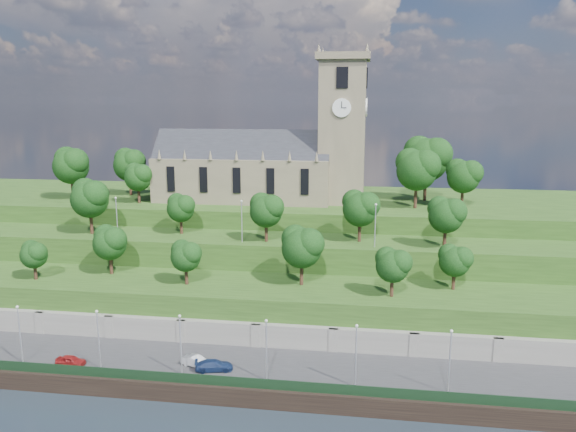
% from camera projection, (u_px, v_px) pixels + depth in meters
% --- Properties ---
extents(ground, '(320.00, 320.00, 0.00)m').
position_uv_depth(ground, '(193.00, 403.00, 62.82)').
color(ground, black).
rests_on(ground, ground).
extents(promenade, '(160.00, 12.00, 2.00)m').
position_uv_depth(promenade, '(207.00, 370.00, 68.43)').
color(promenade, '#2D2D30').
rests_on(promenade, ground).
extents(quay_wall, '(160.00, 0.50, 2.20)m').
position_uv_depth(quay_wall, '(192.00, 394.00, 62.55)').
color(quay_wall, black).
rests_on(quay_wall, ground).
extents(fence, '(160.00, 0.10, 1.20)m').
position_uv_depth(fence, '(193.00, 379.00, 62.87)').
color(fence, black).
rests_on(fence, promenade).
extents(retaining_wall, '(160.00, 2.10, 5.00)m').
position_uv_depth(retaining_wall, '(220.00, 338.00, 73.92)').
color(retaining_wall, slate).
rests_on(retaining_wall, ground).
extents(embankment_lower, '(160.00, 12.00, 8.00)m').
position_uv_depth(embankment_lower, '(231.00, 311.00, 79.46)').
color(embankment_lower, '#254617').
rests_on(embankment_lower, ground).
extents(embankment_upper, '(160.00, 10.00, 12.00)m').
position_uv_depth(embankment_upper, '(247.00, 274.00, 89.72)').
color(embankment_upper, '#254617').
rests_on(embankment_upper, ground).
extents(hilltop, '(160.00, 32.00, 15.00)m').
position_uv_depth(hilltop, '(270.00, 234.00, 109.77)').
color(hilltop, '#254617').
rests_on(hilltop, ground).
extents(church, '(38.60, 12.35, 27.60)m').
position_uv_depth(church, '(270.00, 160.00, 102.74)').
color(church, '#685D48').
rests_on(church, hilltop).
extents(trees_lower, '(63.17, 8.66, 8.39)m').
position_uv_depth(trees_lower, '(251.00, 251.00, 77.61)').
color(trees_lower, '#311C13').
rests_on(trees_lower, embankment_lower).
extents(trees_upper, '(61.60, 7.75, 9.00)m').
position_uv_depth(trees_upper, '(250.00, 205.00, 86.41)').
color(trees_upper, '#311C13').
rests_on(trees_upper, embankment_upper).
extents(trees_hilltop, '(77.78, 16.41, 11.89)m').
position_uv_depth(trees_hilltop, '(301.00, 164.00, 101.48)').
color(trees_hilltop, '#311C13').
rests_on(trees_hilltop, hilltop).
extents(lamp_posts_promenade, '(60.36, 0.36, 7.39)m').
position_uv_depth(lamp_posts_promenade, '(181.00, 340.00, 64.25)').
color(lamp_posts_promenade, '#B2B2B7').
rests_on(lamp_posts_promenade, promenade).
extents(lamp_posts_upper, '(40.36, 0.36, 6.54)m').
position_uv_depth(lamp_posts_upper, '(242.00, 217.00, 84.82)').
color(lamp_posts_upper, '#B2B2B7').
rests_on(lamp_posts_upper, embankment_upper).
extents(car_left, '(3.59, 1.50, 1.21)m').
position_uv_depth(car_left, '(71.00, 361.00, 67.28)').
color(car_left, maroon).
rests_on(car_left, promenade).
extents(car_middle, '(4.03, 2.44, 1.25)m').
position_uv_depth(car_middle, '(197.00, 361.00, 67.02)').
color(car_middle, '#ADAEB2').
rests_on(car_middle, promenade).
extents(car_right, '(4.72, 2.76, 1.28)m').
position_uv_depth(car_right, '(214.00, 365.00, 65.99)').
color(car_right, '#15254B').
rests_on(car_right, promenade).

